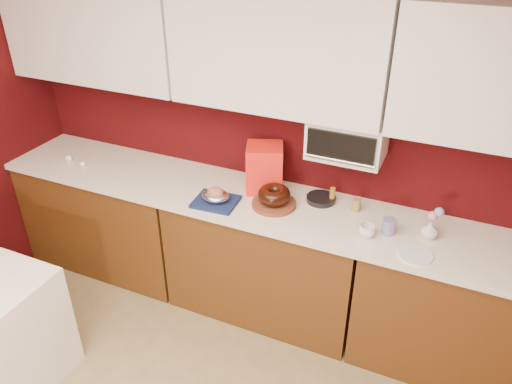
{
  "coord_description": "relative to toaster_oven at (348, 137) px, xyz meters",
  "views": [
    {
      "loc": [
        1.06,
        -0.63,
        2.61
      ],
      "look_at": [
        -0.04,
        1.84,
        1.02
      ],
      "focal_mm": 35.0,
      "sensor_mm": 36.0,
      "label": 1
    }
  ],
  "objects": [
    {
      "name": "flower_vase",
      "position": [
        0.57,
        -0.15,
        -0.41
      ],
      "size": [
        0.1,
        0.1,
        0.12
      ],
      "primitive_type": "imported",
      "rotation": [
        0.0,
        0.0,
        0.31
      ],
      "color": "silver",
      "rests_on": "countertop"
    },
    {
      "name": "roasted_ham",
      "position": [
        -0.75,
        -0.31,
        -0.4
      ],
      "size": [
        0.13,
        0.12,
        0.07
      ],
      "primitive_type": "ellipsoid",
      "rotation": [
        0.0,
        0.0,
        0.25
      ],
      "color": "#B67653",
      "rests_on": "foil_ham_nest"
    },
    {
      "name": "paper_cup",
      "position": [
        0.11,
        -0.03,
        -0.43
      ],
      "size": [
        0.06,
        0.06,
        0.08
      ],
      "primitive_type": "cylinder",
      "rotation": [
        0.0,
        0.0,
        -0.06
      ],
      "color": "olive",
      "rests_on": "countertop"
    },
    {
      "name": "flower_pink",
      "position": [
        0.57,
        -0.15,
        -0.33
      ],
      "size": [
        0.06,
        0.06,
        0.06
      ],
      "primitive_type": "sphere",
      "color": "pink",
      "rests_on": "flower_vase"
    },
    {
      "name": "wall_back",
      "position": [
        -0.45,
        0.15,
        -0.12
      ],
      "size": [
        4.0,
        0.02,
        2.5
      ],
      "primitive_type": "cube",
      "color": "#3E080A",
      "rests_on": "floor"
    },
    {
      "name": "upper_cabinet_left",
      "position": [
        -1.78,
        -0.02,
        0.48
      ],
      "size": [
        1.31,
        0.33,
        0.7
      ],
      "primitive_type": "cube",
      "color": "white",
      "rests_on": "wall_back"
    },
    {
      "name": "upper_cabinet_center",
      "position": [
        -0.45,
        -0.02,
        0.48
      ],
      "size": [
        1.31,
        0.33,
        0.7
      ],
      "primitive_type": "cube",
      "color": "white",
      "rests_on": "wall_back"
    },
    {
      "name": "pandoro_box",
      "position": [
        -0.53,
        -0.02,
        -0.31
      ],
      "size": [
        0.3,
        0.29,
        0.33
      ],
      "primitive_type": "cube",
      "rotation": [
        0.0,
        0.0,
        0.37
      ],
      "color": "red",
      "rests_on": "countertop"
    },
    {
      "name": "toaster_oven_door",
      "position": [
        0.0,
        -0.16,
        0.0
      ],
      "size": [
        0.4,
        0.02,
        0.18
      ],
      "primitive_type": "cube",
      "color": "black",
      "rests_on": "toaster_oven"
    },
    {
      "name": "cake_base",
      "position": [
        -0.39,
        -0.19,
        -0.46
      ],
      "size": [
        0.38,
        0.38,
        0.03
      ],
      "primitive_type": "cylinder",
      "rotation": [
        0.0,
        0.0,
        -0.41
      ],
      "color": "brown",
      "rests_on": "countertop"
    },
    {
      "name": "navy_towel",
      "position": [
        -0.75,
        -0.31,
        -0.46
      ],
      "size": [
        0.29,
        0.25,
        0.02
      ],
      "primitive_type": "cube",
      "rotation": [
        0.0,
        0.0,
        0.07
      ],
      "color": "#152150",
      "rests_on": "countertop"
    },
    {
      "name": "china_plate",
      "position": [
        0.52,
        -0.36,
        -0.47
      ],
      "size": [
        0.26,
        0.26,
        0.01
      ],
      "primitive_type": "cylinder",
      "rotation": [
        0.0,
        0.0,
        0.43
      ],
      "color": "white",
      "rests_on": "countertop"
    },
    {
      "name": "toaster_oven_handle",
      "position": [
        0.0,
        -0.18,
        -0.07
      ],
      "size": [
        0.42,
        0.02,
        0.02
      ],
      "primitive_type": "cylinder",
      "rotation": [
        0.0,
        1.57,
        0.0
      ],
      "color": "silver",
      "rests_on": "toaster_oven"
    },
    {
      "name": "egg_left",
      "position": [
        -1.89,
        -0.26,
        -0.46
      ],
      "size": [
        0.05,
        0.04,
        0.04
      ],
      "primitive_type": "ellipsoid",
      "rotation": [
        0.0,
        0.0,
        -0.05
      ],
      "color": "white",
      "rests_on": "countertop"
    },
    {
      "name": "bundt_cake",
      "position": [
        -0.39,
        -0.19,
        -0.39
      ],
      "size": [
        0.24,
        0.24,
        0.09
      ],
      "primitive_type": "torus",
      "rotation": [
        0.0,
        0.0,
        -0.13
      ],
      "color": "black",
      "rests_on": "cake_base"
    },
    {
      "name": "countertop",
      "position": [
        -0.45,
        -0.17,
        -0.49
      ],
      "size": [
        4.0,
        0.62,
        0.04
      ],
      "primitive_type": "cube",
      "color": "silver",
      "rests_on": "base_cabinet_center"
    },
    {
      "name": "blue_jar",
      "position": [
        0.34,
        -0.2,
        -0.43
      ],
      "size": [
        0.09,
        0.09,
        0.1
      ],
      "primitive_type": "cylinder",
      "rotation": [
        0.0,
        0.0,
        -0.11
      ],
      "color": "navy",
      "rests_on": "countertop"
    },
    {
      "name": "dark_pan",
      "position": [
        -0.13,
        -0.01,
        -0.46
      ],
      "size": [
        0.23,
        0.23,
        0.03
      ],
      "primitive_type": "cylinder",
      "rotation": [
        0.0,
        0.0,
        -0.21
      ],
      "color": "black",
      "rests_on": "countertop"
    },
    {
      "name": "amber_bottle",
      "position": [
        -0.06,
        0.0,
        -0.42
      ],
      "size": [
        0.04,
        0.04,
        0.11
      ],
      "primitive_type": "cylinder",
      "rotation": [
        0.0,
        0.0,
        -0.02
      ],
      "color": "olive",
      "rests_on": "countertop"
    },
    {
      "name": "egg_right",
      "position": [
        -2.05,
        -0.23,
        -0.45
      ],
      "size": [
        0.07,
        0.06,
        0.05
      ],
      "primitive_type": "ellipsoid",
      "rotation": [
        0.0,
        0.0,
        0.33
      ],
      "color": "white",
      "rests_on": "countertop"
    },
    {
      "name": "flower_blue",
      "position": [
        0.6,
        -0.13,
        -0.3
      ],
      "size": [
        0.06,
        0.06,
        0.06
      ],
      "primitive_type": "sphere",
      "color": "#8099CE",
      "rests_on": "flower_vase"
    },
    {
      "name": "base_cabinet_left",
      "position": [
        -1.78,
        -0.17,
        -0.95
      ],
      "size": [
        1.31,
        0.58,
        0.86
      ],
      "primitive_type": "cube",
      "color": "#543010",
      "rests_on": "floor"
    },
    {
      "name": "base_cabinet_center",
      "position": [
        -0.45,
        -0.17,
        -0.95
      ],
      "size": [
        1.31,
        0.58,
        0.86
      ],
      "primitive_type": "cube",
      "color": "#543010",
      "rests_on": "floor"
    },
    {
      "name": "coffee_mug",
      "position": [
        0.23,
        -0.29,
        -0.43
      ],
      "size": [
        0.1,
        0.1,
        0.09
      ],
      "primitive_type": "imported",
      "rotation": [
        0.0,
        0.0,
        0.17
      ],
      "color": "white",
      "rests_on": "countertop"
    },
    {
      "name": "base_cabinet_right",
      "position": [
        0.88,
        -0.17,
        -0.95
      ],
      "size": [
        1.31,
        0.58,
        0.86
      ],
      "primitive_type": "cube",
      "color": "#543010",
      "rests_on": "floor"
    },
    {
      "name": "toaster_oven",
      "position": [
        0.0,
        0.0,
        0.0
      ],
      "size": [
        0.45,
        0.3,
        0.25
      ],
      "primitive_type": "cube",
      "color": "white",
      "rests_on": "upper_cabinet_center"
    },
    {
      "name": "foil_ham_nest",
      "position": [
        -0.75,
        -0.31,
        -0.42
      ],
      "size": [
        0.21,
        0.19,
        0.07
      ],
      "primitive_type": "ellipsoid",
      "rotation": [
        0.0,
        0.0,
        -0.23
      ],
      "color": "silver",
      "rests_on": "navy_towel"
    }
  ]
}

